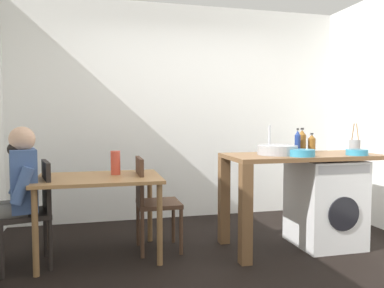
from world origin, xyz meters
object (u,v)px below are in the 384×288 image
bottle_squat_brown (302,141)px  mixing_bowl (302,152)px  washing_machine (325,202)px  utensil_crock (355,146)px  colander (357,152)px  chair_person_seat (34,207)px  seated_person (12,190)px  vase (115,163)px  dining_table (99,187)px  chair_opposite (151,198)px  bottle_clear_small (312,144)px  bottle_tall_green (298,142)px

bottle_squat_brown → mixing_bowl: bottle_squat_brown is taller
washing_machine → utensil_crock: bearing=8.1°
mixing_bowl → colander: 0.57m
chair_person_seat → seated_person: (-0.16, -0.04, 0.16)m
chair_person_seat → vase: bearing=-89.0°
dining_table → chair_person_seat: chair_person_seat is taller
utensil_crock → washing_machine: bearing=-171.9°
chair_opposite → vase: size_ratio=4.01×
washing_machine → utensil_crock: 0.67m
bottle_squat_brown → vase: bottle_squat_brown is taller
vase → bottle_clear_small: bearing=-4.1°
bottle_squat_brown → bottle_tall_green: bearing=-141.7°
chair_person_seat → bottle_tall_green: 2.54m
chair_opposite → seated_person: size_ratio=0.75×
chair_person_seat → bottle_tall_green: size_ratio=3.59×
colander → washing_machine: bearing=130.7°
chair_opposite → bottle_clear_small: bearing=86.3°
chair_person_seat → washing_machine: chair_person_seat is taller
dining_table → bottle_clear_small: (2.12, -0.04, 0.37)m
chair_person_seat → bottle_clear_small: (2.67, 0.04, 0.50)m
chair_opposite → vase: vase is taller
seated_person → vase: bearing=-89.2°
dining_table → seated_person: 0.71m
mixing_bowl → colander: bearing=-2.0°
washing_machine → bottle_clear_small: 0.60m
seated_person → utensil_crock: (3.26, -0.02, 0.32)m
washing_machine → dining_table: bearing=174.9°
chair_person_seat → utensil_crock: size_ratio=3.00×
utensil_crock → colander: size_ratio=1.50×
vase → seated_person: bearing=-165.5°
washing_machine → colander: (0.19, -0.22, 0.52)m
chair_person_seat → colander: bearing=-110.1°
chair_opposite → colander: size_ratio=4.50×
washing_machine → bottle_clear_small: (-0.06, 0.16, 0.58)m
utensil_crock → bottle_clear_small: bearing=166.5°
dining_table → bottle_squat_brown: 2.06m
mixing_bowl → colander: (0.57, -0.02, -0.00)m
colander → bottle_tall_green: bearing=143.7°
chair_opposite → bottle_squat_brown: bottle_squat_brown is taller
dining_table → bottle_tall_green: 1.98m
bottle_tall_green → vase: 1.80m
dining_table → mixing_bowl: size_ratio=4.73×
seated_person → vase: (0.85, 0.22, 0.18)m
mixing_bowl → dining_table: bearing=167.7°
chair_opposite → vase: bearing=-99.5°
chair_person_seat → seated_person: seated_person is taller
dining_table → chair_opposite: bearing=5.9°
bottle_squat_brown → chair_opposite: bearing=177.6°
bottle_tall_green → colander: bottle_tall_green is taller
seated_person → bottle_squat_brown: (2.73, 0.10, 0.36)m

